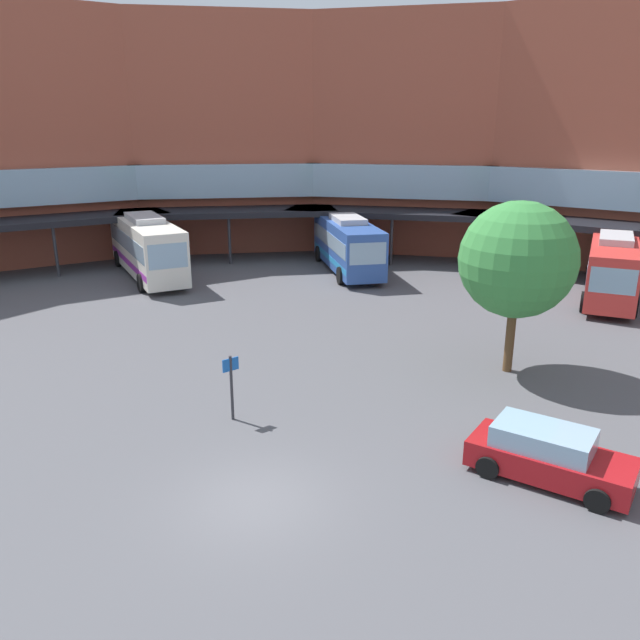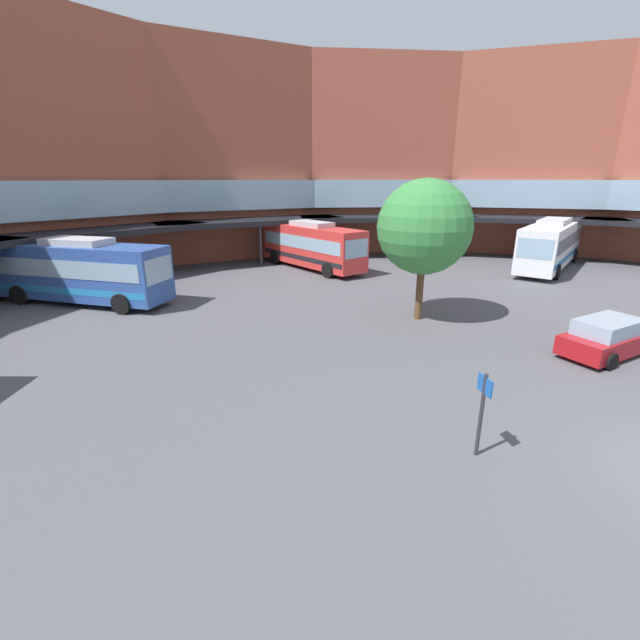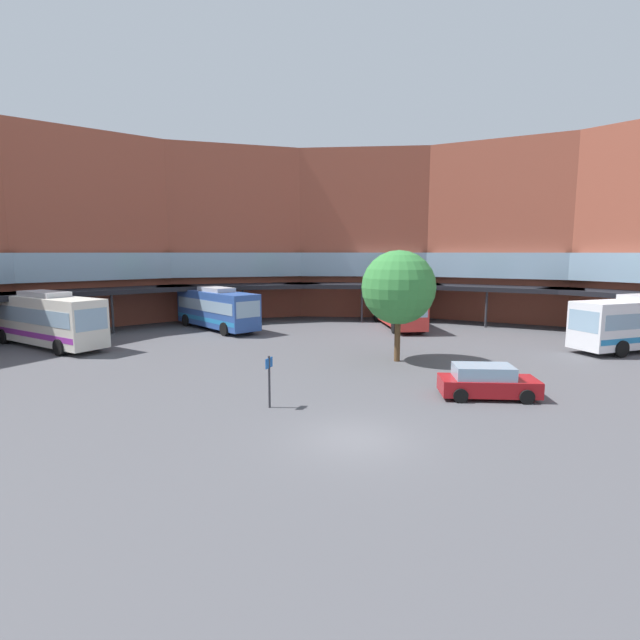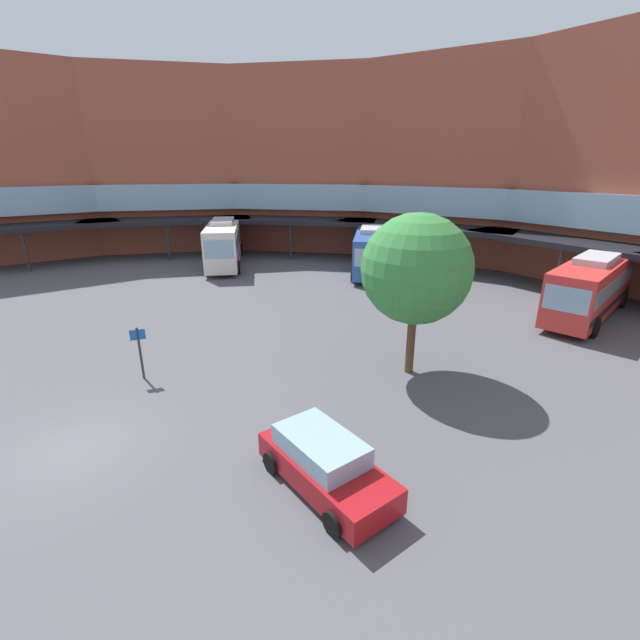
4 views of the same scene
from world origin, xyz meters
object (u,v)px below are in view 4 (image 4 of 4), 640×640
at_px(plaza_tree, 416,270).
at_px(stop_sign_post, 140,348).
at_px(bus_3, 371,250).
at_px(bus_1, 591,286).
at_px(bus_2, 224,242).
at_px(parked_car, 325,463).

height_order(plaza_tree, stop_sign_post, plaza_tree).
xyz_separation_m(bus_3, plaza_tree, (12.48, -13.69, 2.70)).
bearing_deg(plaza_tree, bus_1, 75.01).
relative_size(bus_1, bus_2, 0.98).
bearing_deg(bus_2, bus_3, 69.37).
distance_m(bus_2, plaza_tree, 24.85).
bearing_deg(bus_1, parked_car, -3.99).
height_order(bus_2, parked_car, bus_2).
relative_size(bus_2, bus_3, 1.08).
relative_size(bus_3, parked_car, 2.07).
distance_m(bus_2, bus_3, 13.03).
bearing_deg(parked_car, stop_sign_post, -167.83).
height_order(parked_car, plaza_tree, plaza_tree).
distance_m(bus_3, parked_car, 26.05).
bearing_deg(stop_sign_post, parked_car, 2.73).
height_order(bus_3, plaza_tree, plaza_tree).
height_order(bus_3, parked_car, bus_3).
relative_size(parked_car, plaza_tree, 0.68).
bearing_deg(stop_sign_post, plaza_tree, 46.60).
height_order(bus_1, stop_sign_post, bus_1).
relative_size(plaza_tree, stop_sign_post, 2.99).
distance_m(parked_car, plaza_tree, 8.97).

